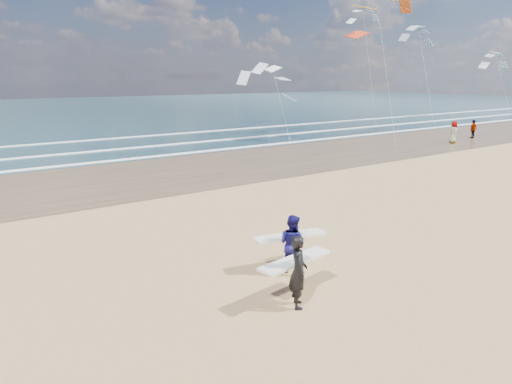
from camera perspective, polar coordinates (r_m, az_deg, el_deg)
wet_sand_strip at (r=37.24m, az=11.54°, el=5.44°), size 220.00×12.00×0.01m
ocean at (r=83.94m, az=-16.42°, el=9.91°), size 220.00×100.00×0.02m
foam_breakers at (r=44.74m, az=2.14°, el=7.21°), size 220.00×11.70×0.05m
surfer_near at (r=11.33m, az=5.27°, el=-9.69°), size 2.25×1.16×1.84m
surfer_far at (r=13.23m, az=4.51°, el=-6.38°), size 2.26×1.31×1.73m
beachgoer_0 at (r=42.42m, az=23.47°, el=6.87°), size 1.04×1.08×1.87m
beachgoer_1 at (r=46.60m, az=25.51°, el=7.10°), size 1.00×0.46×1.67m
kite_0 at (r=41.62m, az=15.47°, el=17.86°), size 7.86×4.96×13.84m
kite_1 at (r=43.96m, az=2.67°, el=12.85°), size 6.78×4.85×7.55m
kite_2 at (r=60.02m, az=20.31°, el=14.63°), size 5.67×4.72×12.49m
kite_4 at (r=80.31m, az=28.20°, el=12.99°), size 6.62×4.83×10.39m
kite_5 at (r=57.75m, az=13.88°, el=15.89°), size 4.94×4.64×14.49m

